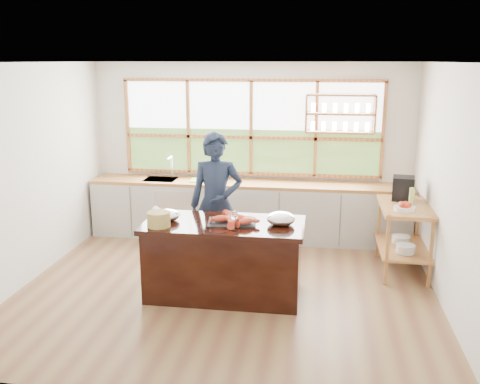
% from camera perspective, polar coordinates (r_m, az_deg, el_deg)
% --- Properties ---
extents(ground_plane, '(5.00, 5.00, 0.00)m').
position_cam_1_polar(ground_plane, '(6.68, -1.38, -10.19)').
color(ground_plane, olive).
extents(room_shell, '(5.02, 4.52, 2.71)m').
position_cam_1_polar(room_shell, '(6.67, -0.50, 5.51)').
color(room_shell, silver).
rests_on(room_shell, ground_plane).
extents(back_counter, '(4.90, 0.63, 0.90)m').
position_cam_1_polar(back_counter, '(8.33, 0.77, -1.91)').
color(back_counter, '#ADAAA3').
rests_on(back_counter, ground_plane).
extents(right_shelf_unit, '(0.62, 1.10, 0.90)m').
position_cam_1_polar(right_shelf_unit, '(7.30, 17.09, -3.62)').
color(right_shelf_unit, '#AB743D').
rests_on(right_shelf_unit, ground_plane).
extents(island, '(1.85, 0.90, 0.90)m').
position_cam_1_polar(island, '(6.32, -1.71, -7.16)').
color(island, black).
rests_on(island, ground_plane).
extents(cook, '(0.72, 0.52, 1.85)m').
position_cam_1_polar(cook, '(6.87, -2.55, -1.29)').
color(cook, '#161F33').
rests_on(cook, ground_plane).
extents(potted_plant, '(0.15, 0.12, 0.24)m').
position_cam_1_polar(potted_plant, '(8.36, -3.34, 2.11)').
color(potted_plant, slate).
rests_on(potted_plant, back_counter).
extents(cutting_board, '(0.43, 0.34, 0.01)m').
position_cam_1_polar(cutting_board, '(8.34, -3.89, 1.28)').
color(cutting_board, '#7CCC4E').
rests_on(cutting_board, back_counter).
extents(espresso_machine, '(0.32, 0.33, 0.31)m').
position_cam_1_polar(espresso_machine, '(7.47, 17.01, 0.39)').
color(espresso_machine, black).
rests_on(espresso_machine, right_shelf_unit).
extents(wine_bottle, '(0.07, 0.07, 0.26)m').
position_cam_1_polar(wine_bottle, '(7.11, 17.82, -0.58)').
color(wine_bottle, '#A3C15B').
rests_on(wine_bottle, right_shelf_unit).
extents(fruit_bowl, '(0.26, 0.26, 0.11)m').
position_cam_1_polar(fruit_bowl, '(6.96, 17.16, -1.57)').
color(fruit_bowl, silver).
rests_on(fruit_bowl, right_shelf_unit).
extents(slate_board, '(0.60, 0.47, 0.02)m').
position_cam_1_polar(slate_board, '(6.16, -0.86, -3.24)').
color(slate_board, black).
rests_on(slate_board, island).
extents(lobster_pile, '(0.52, 0.48, 0.08)m').
position_cam_1_polar(lobster_pile, '(6.11, -0.71, -2.89)').
color(lobster_pile, red).
rests_on(lobster_pile, slate_board).
extents(mixing_bowl_left, '(0.29, 0.29, 0.14)m').
position_cam_1_polar(mixing_bowl_left, '(6.30, -7.75, -2.47)').
color(mixing_bowl_left, silver).
rests_on(mixing_bowl_left, island).
extents(mixing_bowl_right, '(0.33, 0.33, 0.16)m').
position_cam_1_polar(mixing_bowl_right, '(6.10, 4.38, -2.86)').
color(mixing_bowl_right, silver).
rests_on(mixing_bowl_right, island).
extents(wine_glass, '(0.08, 0.08, 0.22)m').
position_cam_1_polar(wine_glass, '(5.86, -0.63, -2.59)').
color(wine_glass, white).
rests_on(wine_glass, island).
extents(wicker_basket, '(0.26, 0.26, 0.17)m').
position_cam_1_polar(wicker_basket, '(6.08, -8.68, -2.90)').
color(wicker_basket, '#9F8946').
rests_on(wicker_basket, island).
extents(parchment_roll, '(0.24, 0.29, 0.08)m').
position_cam_1_polar(parchment_roll, '(6.52, -8.62, -2.15)').
color(parchment_roll, white).
rests_on(parchment_roll, island).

